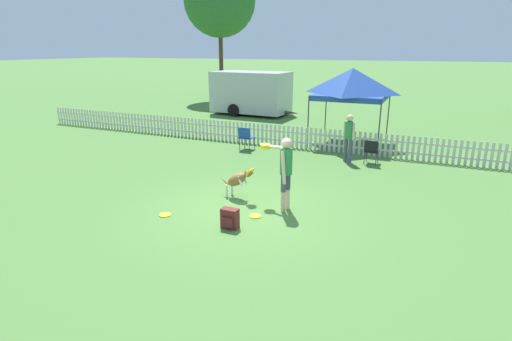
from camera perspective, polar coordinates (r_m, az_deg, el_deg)
name	(u,v)px	position (r m, az deg, el deg)	size (l,w,h in m)	color
ground_plane	(245,210)	(9.35, -1.62, -5.61)	(240.00, 240.00, 0.00)	#4C7A38
handler_person	(284,165)	(9.04, 4.04, 0.86)	(0.96, 0.82, 1.71)	beige
leaping_dog	(238,179)	(9.90, -2.61, -1.26)	(1.05, 0.43, 0.86)	olive
frisbee_near_handler	(255,216)	(8.97, -0.13, -6.54)	(0.26, 0.26, 0.02)	yellow
frisbee_near_dog	(165,215)	(9.26, -12.86, -6.20)	(0.26, 0.26, 0.02)	yellow
backpack_on_grass	(230,219)	(8.38, -3.77, -6.86)	(0.36, 0.24, 0.43)	maroon
picket_fence	(318,139)	(14.80, 8.83, 4.42)	(26.53, 0.04, 0.82)	beige
folding_chair_blue_left	(371,150)	(13.38, 16.16, 2.87)	(0.45, 0.47, 0.80)	#333338
folding_chair_center	(246,136)	(14.71, -1.47, 4.93)	(0.49, 0.51, 0.85)	#333338
canopy_tent_main	(352,84)	(15.94, 13.57, 11.97)	(2.63, 2.63, 2.89)	#333338
spectator_standing	(349,134)	(13.35, 13.14, 5.12)	(0.39, 0.27, 1.56)	#474C5B
equipment_trailer	(251,92)	(22.76, -0.73, 11.14)	(5.04, 2.36, 2.36)	#B7B7B7
tree_right_grove	(220,0)	(29.65, -5.22, 23.04)	(4.91, 4.91, 9.18)	#4C3823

